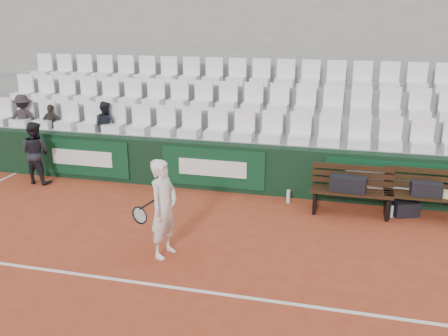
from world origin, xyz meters
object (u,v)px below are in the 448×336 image
sports_bag_right (426,189)px  spectator_b (50,106)px  sports_bag_left (348,184)px  tennis_player (163,209)px  water_bottle_near (288,196)px  ball_kid (35,153)px  spectator_c (104,106)px  bench_right (426,207)px  spectator_a (22,101)px  bench_left (350,202)px  water_bottle_far (392,211)px  sports_bag_ground (406,209)px

sports_bag_right → spectator_b: bearing=172.4°
sports_bag_left → tennis_player: 3.62m
water_bottle_near → ball_kid: ball_kid is taller
water_bottle_near → spectator_c: bearing=168.0°
bench_right → sports_bag_right: 0.35m
ball_kid → spectator_a: bearing=-43.2°
bench_left → water_bottle_far: (0.75, 0.01, -0.11)m
sports_bag_right → sports_bag_left: bearing=-175.9°
water_bottle_near → tennis_player: (-1.58, -2.67, 0.64)m
tennis_player → spectator_a: size_ratio=1.30×
tennis_player → spectator_c: spectator_c is taller
bench_left → sports_bag_right: sports_bag_right is taller
bench_right → sports_bag_ground: bench_right is taller
sports_bag_right → water_bottle_near: 2.54m
sports_bag_ground → bench_right: bearing=-6.0°
sports_bag_ground → spectator_c: 6.78m
sports_bag_left → ball_kid: ball_kid is taller
sports_bag_right → spectator_c: bearing=170.8°
bench_right → sports_bag_ground: size_ratio=3.29×
sports_bag_left → water_bottle_far: bearing=1.5°
water_bottle_near → spectator_a: bearing=171.9°
bench_right → water_bottle_far: 0.61m
sports_bag_right → tennis_player: (-4.07, -2.50, 0.20)m
bench_right → ball_kid: (-8.04, -0.00, 0.46)m
spectator_c → water_bottle_near: bearing=-179.0°
sports_bag_ground → sports_bag_right: bearing=-11.6°
sports_bag_left → spectator_b: bearing=170.1°
spectator_c → bench_right: bearing=-175.9°
bench_right → spectator_a: bearing=173.2°
bench_right → water_bottle_near: 2.53m
sports_bag_ground → spectator_a: (-8.69, 1.04, 1.46)m
bench_left → sports_bag_left: (-0.07, -0.02, 0.36)m
sports_bag_left → spectator_c: (-5.48, 1.20, 0.97)m
sports_bag_left → tennis_player: size_ratio=0.42×
sports_bag_left → water_bottle_far: 0.95m
water_bottle_near → spectator_a: size_ratio=0.22×
sports_bag_ground → ball_kid: size_ratio=0.33×
ball_kid → sports_bag_ground: bearing=-175.4°
sports_bag_right → water_bottle_near: (-2.49, 0.18, -0.44)m
sports_bag_ground → spectator_a: spectator_a is taller
sports_bag_left → spectator_a: spectator_a is taller
tennis_player → spectator_c: bearing=127.7°
bench_left → water_bottle_near: bench_left is taller
bench_left → tennis_player: bearing=-138.9°
tennis_player → sports_bag_ground: bearing=34.2°
water_bottle_near → water_bottle_far: bearing=-7.4°
ball_kid → spectator_c: spectator_c is taller
sports_bag_ground → spectator_b: spectator_b is taller
bench_right → sports_bag_right: size_ratio=2.83×
water_bottle_far → sports_bag_ground: bearing=28.7°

